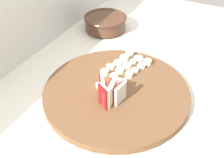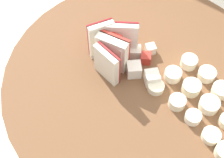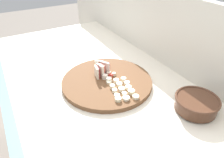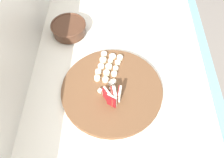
{
  "view_description": "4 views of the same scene",
  "coord_description": "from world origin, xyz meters",
  "px_view_note": "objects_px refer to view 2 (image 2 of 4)",
  "views": [
    {
      "loc": [
        -0.48,
        -0.2,
        1.42
      ],
      "look_at": [
        0.02,
        0.06,
        0.97
      ],
      "focal_mm": 42.6,
      "sensor_mm": 36.0,
      "label": 1
    },
    {
      "loc": [
        0.17,
        -0.2,
        1.34
      ],
      "look_at": [
        0.01,
        0.01,
        0.95
      ],
      "focal_mm": 53.11,
      "sensor_mm": 36.0,
      "label": 2
    },
    {
      "loc": [
        0.73,
        -0.32,
        1.46
      ],
      "look_at": [
        0.05,
        0.06,
        0.94
      ],
      "focal_mm": 33.23,
      "sensor_mm": 36.0,
      "label": 3
    },
    {
      "loc": [
        -0.46,
        0.04,
        1.74
      ],
      "look_at": [
        0.05,
        0.05,
        0.97
      ],
      "focal_mm": 37.43,
      "sensor_mm": 36.0,
      "label": 4
    }
  ],
  "objects_px": {
    "apple_wedge_fan": "(111,49)",
    "apple_dice_pile": "(142,65)",
    "banana_slice_rows": "(210,103)",
    "cutting_board": "(140,80)"
  },
  "relations": [
    {
      "from": "apple_wedge_fan",
      "to": "apple_dice_pile",
      "type": "relative_size",
      "value": 1.01
    },
    {
      "from": "banana_slice_rows",
      "to": "apple_dice_pile",
      "type": "bearing_deg",
      "value": -176.95
    },
    {
      "from": "apple_dice_pile",
      "to": "banana_slice_rows",
      "type": "distance_m",
      "value": 0.11
    },
    {
      "from": "apple_wedge_fan",
      "to": "banana_slice_rows",
      "type": "xyz_separation_m",
      "value": [
        0.16,
        0.02,
        -0.02
      ]
    },
    {
      "from": "cutting_board",
      "to": "banana_slice_rows",
      "type": "height_order",
      "value": "banana_slice_rows"
    },
    {
      "from": "cutting_board",
      "to": "apple_dice_pile",
      "type": "height_order",
      "value": "apple_dice_pile"
    },
    {
      "from": "banana_slice_rows",
      "to": "cutting_board",
      "type": "bearing_deg",
      "value": -169.84
    },
    {
      "from": "apple_wedge_fan",
      "to": "apple_dice_pile",
      "type": "height_order",
      "value": "apple_wedge_fan"
    },
    {
      "from": "cutting_board",
      "to": "banana_slice_rows",
      "type": "xyz_separation_m",
      "value": [
        0.1,
        0.02,
        0.02
      ]
    },
    {
      "from": "apple_dice_pile",
      "to": "banana_slice_rows",
      "type": "bearing_deg",
      "value": 3.05
    }
  ]
}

